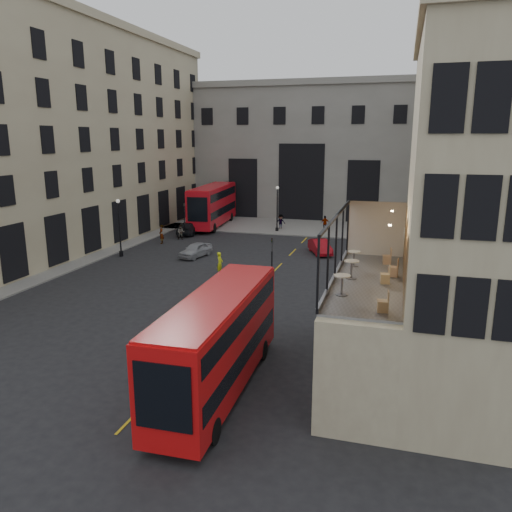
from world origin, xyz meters
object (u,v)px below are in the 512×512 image
(pedestrian_b, at_px, (281,222))
(pedestrian_c, at_px, (325,223))
(car_a, at_px, (196,250))
(pedestrian_a, at_px, (181,232))
(traffic_light_far, at_px, (184,216))
(cafe_table_far, at_px, (354,256))
(cafe_table_near, at_px, (342,282))
(cafe_table_mid, at_px, (352,267))
(cafe_chair_c, at_px, (393,271))
(cafe_chair_d, at_px, (387,259))
(bus_far, at_px, (213,204))
(pedestrian_e, at_px, (161,234))
(car_b, at_px, (320,247))
(bus_near, at_px, (218,338))
(bicycle, at_px, (218,284))
(cyclist, at_px, (220,263))
(car_c, at_px, (189,228))
(pedestrian_d, at_px, (398,238))
(street_lamp_b, at_px, (277,212))
(cafe_chair_a, at_px, (383,305))
(street_lamp_a, at_px, (120,231))
(cafe_chair_b, at_px, (385,278))
(traffic_light_near, at_px, (272,256))

(pedestrian_b, bearing_deg, pedestrian_c, -24.62)
(car_a, distance_m, pedestrian_a, 8.41)
(traffic_light_far, relative_size, cafe_table_far, 5.08)
(cafe_table_near, height_order, cafe_table_mid, cafe_table_near)
(pedestrian_a, bearing_deg, cafe_chair_c, -66.31)
(cafe_chair_c, xyz_separation_m, cafe_chair_d, (-0.35, 2.32, -0.01))
(pedestrian_a, bearing_deg, cafe_chair_d, -64.07)
(bus_far, relative_size, pedestrian_e, 6.46)
(car_b, bearing_deg, pedestrian_b, 95.28)
(cafe_table_far, bearing_deg, pedestrian_a, 130.13)
(bus_far, height_order, cafe_table_far, cafe_table_far)
(bus_near, relative_size, pedestrian_a, 6.69)
(cafe_table_far, xyz_separation_m, cafe_chair_c, (1.92, -1.42, -0.24))
(bicycle, xyz_separation_m, cyclist, (-1.37, 4.14, 0.41))
(traffic_light_far, bearing_deg, pedestrian_b, 39.87)
(cafe_chair_d, bearing_deg, cafe_table_mid, -114.54)
(car_a, relative_size, car_c, 0.80)
(car_a, relative_size, bicycle, 2.04)
(pedestrian_c, distance_m, pedestrian_e, 19.48)
(bus_far, bearing_deg, pedestrian_a, -91.99)
(pedestrian_d, relative_size, cafe_table_mid, 2.18)
(cafe_table_mid, distance_m, cafe_chair_c, 2.04)
(street_lamp_b, distance_m, car_a, 15.02)
(bicycle, relative_size, cafe_chair_a, 2.39)
(pedestrian_d, bearing_deg, cafe_chair_c, 164.51)
(street_lamp_a, relative_size, cafe_chair_b, 6.64)
(cafe_table_mid, bearing_deg, cafe_chair_b, -12.87)
(cafe_chair_d, bearing_deg, pedestrian_b, 112.09)
(pedestrian_c, xyz_separation_m, cafe_chair_a, (8.00, -40.44, 3.95))
(street_lamp_a, distance_m, cafe_table_near, 30.64)
(bus_far, relative_size, cafe_table_near, 15.22)
(car_c, bearing_deg, car_a, 111.41)
(traffic_light_near, distance_m, cyclist, 5.88)
(pedestrian_e, xyz_separation_m, cafe_chair_c, (23.50, -23.29, 3.87))
(cafe_table_near, bearing_deg, street_lamp_a, 137.76)
(street_lamp_a, height_order, cafe_chair_d, cafe_chair_d)
(bicycle, xyz_separation_m, cafe_chair_c, (12.17, -9.61, 4.36))
(cafe_chair_d, bearing_deg, pedestrian_c, 103.45)
(pedestrian_e, bearing_deg, bicycle, 21.00)
(cafe_table_mid, bearing_deg, car_c, 125.17)
(cafe_chair_b, bearing_deg, cafe_chair_a, -89.26)
(bus_far, bearing_deg, cafe_table_far, -58.69)
(cyclist, xyz_separation_m, cafe_table_mid, (11.73, -14.64, 4.24))
(bus_near, bearing_deg, pedestrian_d, 77.63)
(car_a, relative_size, cafe_table_near, 4.67)
(cafe_table_far, height_order, cafe_chair_b, cafe_chair_b)
(car_b, relative_size, cafe_chair_b, 5.12)
(bus_far, relative_size, cafe_chair_b, 15.86)
(cafe_chair_c, relative_size, cafe_chair_d, 1.05)
(traffic_light_near, relative_size, pedestrian_e, 1.93)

